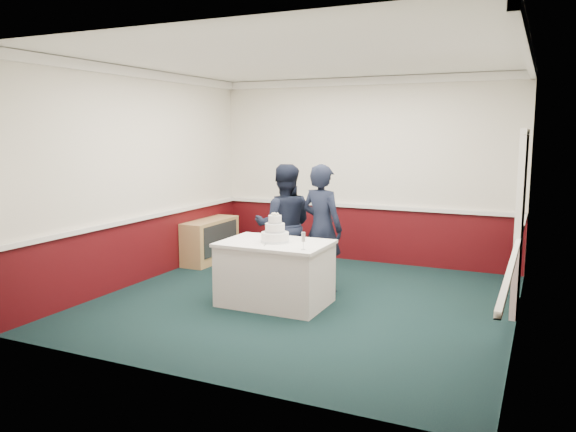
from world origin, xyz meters
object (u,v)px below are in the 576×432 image
at_px(wedding_cake, 275,233).
at_px(cake_knife, 266,244).
at_px(person_woman, 322,228).
at_px(sideboard, 210,241).
at_px(person_man, 284,225).
at_px(cake_table, 275,272).
at_px(champagne_flute, 303,238).

bearing_deg(wedding_cake, cake_knife, -98.53).
bearing_deg(person_woman, sideboard, -4.67).
bearing_deg(cake_knife, person_man, 85.63).
bearing_deg(wedding_cake, cake_table, -90.00).
xyz_separation_m(cake_table, person_man, (-0.27, 0.84, 0.45)).
distance_m(sideboard, person_man, 1.97).
height_order(cake_knife, person_woman, person_woman).
xyz_separation_m(wedding_cake, person_woman, (0.30, 0.80, -0.04)).
xyz_separation_m(sideboard, cake_knife, (1.96, -1.84, 0.44)).
bearing_deg(wedding_cake, person_woman, 69.32).
distance_m(sideboard, person_woman, 2.50).
bearing_deg(sideboard, person_man, -24.95).
relative_size(wedding_cake, cake_knife, 1.65).
height_order(cake_knife, champagne_flute, champagne_flute).
bearing_deg(sideboard, person_woman, -19.95).
xyz_separation_m(person_man, person_woman, (0.57, -0.03, 0.01)).
distance_m(cake_table, cake_knife, 0.44).
height_order(wedding_cake, person_woman, person_woman).
relative_size(cake_knife, person_woman, 0.13).
bearing_deg(champagne_flute, wedding_cake, 150.75).
relative_size(cake_table, person_man, 0.78).
bearing_deg(cake_knife, sideboard, 119.54).
xyz_separation_m(cake_table, wedding_cake, (-0.00, 0.00, 0.50)).
relative_size(wedding_cake, person_woman, 0.21).
distance_m(champagne_flute, person_man, 1.36).
height_order(wedding_cake, person_man, person_man).
height_order(cake_knife, person_man, person_man).
height_order(champagne_flute, person_woman, person_woman).
distance_m(cake_knife, person_woman, 1.06).
bearing_deg(cake_knife, person_woman, 54.28).
distance_m(person_man, person_woman, 0.57).
relative_size(wedding_cake, person_man, 0.21).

